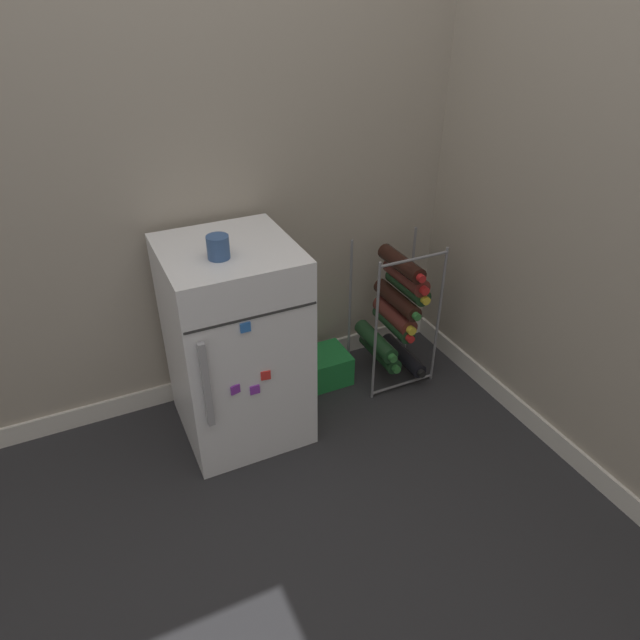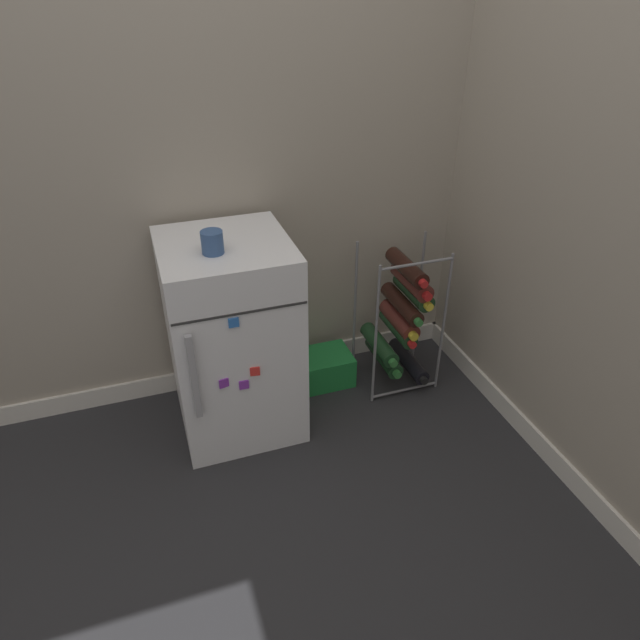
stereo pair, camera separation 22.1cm
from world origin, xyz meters
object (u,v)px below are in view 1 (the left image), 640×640
(mini_fridge, at_px, (236,343))
(soda_box, at_px, (318,368))
(wine_rack, at_px, (396,313))
(fridge_top_cup, at_px, (218,247))

(mini_fridge, bearing_deg, soda_box, 16.28)
(wine_rack, height_order, soda_box, wine_rack)
(mini_fridge, relative_size, soda_box, 2.98)
(wine_rack, distance_m, fridge_top_cup, 0.96)
(soda_box, bearing_deg, wine_rack, -16.34)
(mini_fridge, distance_m, soda_box, 0.55)
(mini_fridge, xyz_separation_m, fridge_top_cup, (-0.05, -0.07, 0.45))
(mini_fridge, height_order, fridge_top_cup, fridge_top_cup)
(wine_rack, relative_size, fridge_top_cup, 8.41)
(mini_fridge, height_order, wine_rack, mini_fridge)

